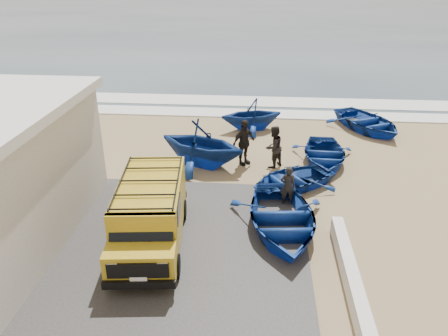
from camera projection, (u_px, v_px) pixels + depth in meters
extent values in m
plane|color=#9B825A|center=(185.00, 224.00, 14.72)|extent=(160.00, 160.00, 0.00)
cube|color=#3F3C39|center=(108.00, 256.00, 13.06)|extent=(12.00, 10.00, 0.05)
cube|color=#385166|center=(247.00, 21.00, 65.16)|extent=(180.00, 88.00, 0.01)
cube|color=white|center=(219.00, 113.00, 25.51)|extent=(180.00, 1.60, 0.06)
cube|color=white|center=(223.00, 101.00, 27.77)|extent=(180.00, 2.20, 0.04)
cube|color=black|center=(65.00, 156.00, 13.43)|extent=(0.08, 0.70, 0.90)
cube|color=silver|center=(353.00, 285.00, 11.51)|extent=(0.35, 6.00, 0.55)
cube|color=gold|center=(151.00, 205.00, 13.54)|extent=(2.27, 4.02, 1.62)
cube|color=gold|center=(141.00, 262.00, 11.56)|extent=(1.95, 1.08, 0.89)
cube|color=black|center=(141.00, 228.00, 11.64)|extent=(1.75, 0.51, 0.71)
cube|color=black|center=(138.00, 271.00, 11.10)|extent=(1.59, 0.25, 0.44)
cube|color=black|center=(139.00, 284.00, 11.26)|extent=(1.91, 0.34, 0.22)
cube|color=black|center=(149.00, 181.00, 13.12)|extent=(2.15, 3.71, 0.06)
cylinder|color=black|center=(113.00, 267.00, 12.09)|extent=(0.29, 0.71, 0.69)
cylinder|color=black|center=(131.00, 210.00, 14.85)|extent=(0.29, 0.71, 0.69)
cylinder|color=black|center=(176.00, 266.00, 12.12)|extent=(0.29, 0.71, 0.69)
cylinder|color=black|center=(183.00, 210.00, 14.88)|extent=(0.29, 0.71, 0.69)
imported|color=navy|center=(281.00, 218.00, 14.15)|extent=(3.73, 4.89, 0.95)
imported|color=navy|center=(292.00, 179.00, 16.95)|extent=(4.29, 3.97, 0.73)
imported|color=navy|center=(201.00, 143.00, 18.55)|extent=(4.86, 4.57, 2.05)
imported|color=navy|center=(324.00, 154.00, 19.05)|extent=(2.90, 3.94, 0.79)
imported|color=navy|center=(251.00, 114.00, 22.65)|extent=(3.88, 3.60, 1.68)
imported|color=navy|center=(367.00, 122.00, 22.75)|extent=(4.79, 5.34, 0.91)
imported|color=black|center=(288.00, 186.00, 15.57)|extent=(0.57, 0.39, 1.51)
imported|color=black|center=(274.00, 147.00, 18.46)|extent=(1.11, 1.13, 1.83)
imported|color=black|center=(244.00, 142.00, 18.68)|extent=(1.18, 1.19, 2.02)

